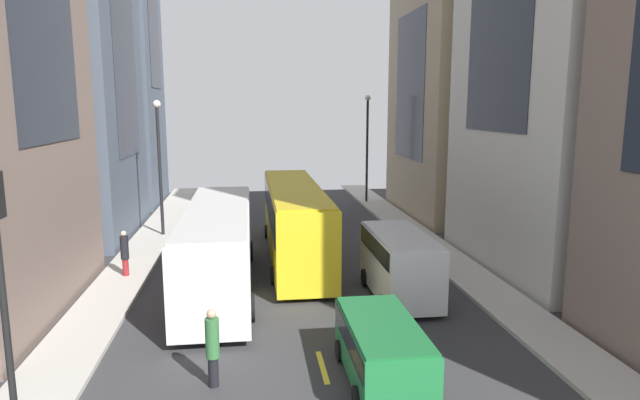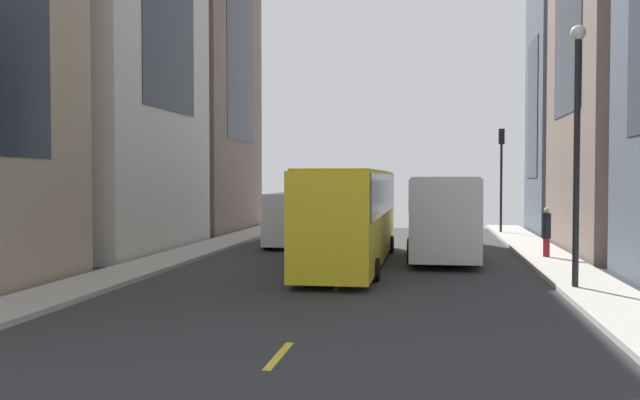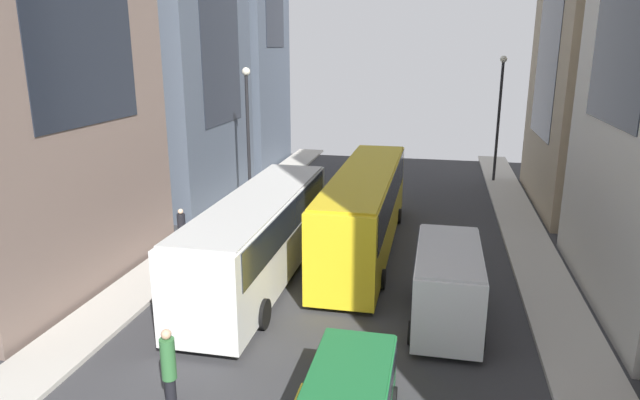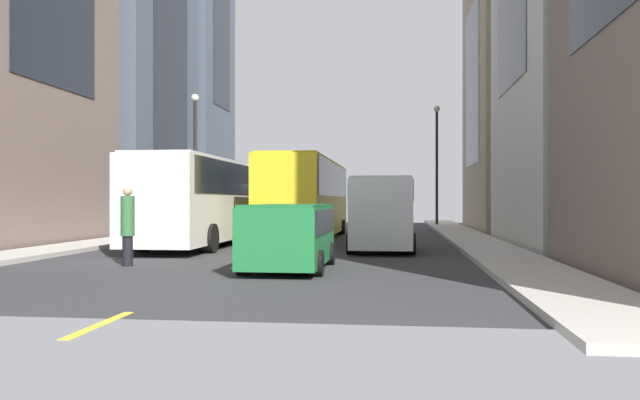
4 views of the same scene
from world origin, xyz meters
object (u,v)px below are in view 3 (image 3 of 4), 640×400
Objects in this scene: city_bus_white at (260,230)px; streetcar_yellow at (365,203)px; pedestrian_waiting_curb at (182,230)px; delivery_van_white at (448,280)px; pedestrian_crossing_near at (169,367)px.

streetcar_yellow is at bearing 50.69° from city_bus_white.
city_bus_white reaches higher than pedestrian_waiting_curb.
delivery_van_white is 11.73m from pedestrian_waiting_curb.
city_bus_white reaches higher than delivery_van_white.
streetcar_yellow is 2.58× the size of delivery_van_white.
streetcar_yellow is 8.01m from pedestrian_waiting_curb.
delivery_van_white is at bearing -60.83° from streetcar_yellow.
streetcar_yellow is at bearing 62.63° from pedestrian_crossing_near.
city_bus_white is 6.07× the size of pedestrian_waiting_curb.
city_bus_white is 5.54× the size of pedestrian_crossing_near.
city_bus_white is at bearing -73.23° from pedestrian_waiting_curb.
delivery_van_white is 9.05m from pedestrian_crossing_near.
city_bus_white is 4.49m from pedestrian_waiting_curb.
city_bus_white is 0.91× the size of streetcar_yellow.
streetcar_yellow is 7.31m from delivery_van_white.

